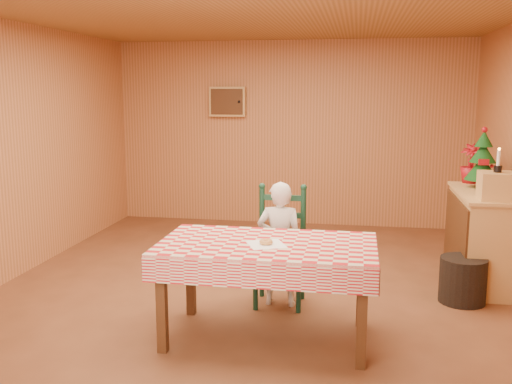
% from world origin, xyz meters
% --- Properties ---
extents(ground, '(6.00, 6.00, 0.00)m').
position_xyz_m(ground, '(0.00, 0.00, 0.00)').
color(ground, brown).
rests_on(ground, ground).
extents(cabin_walls, '(5.10, 6.05, 2.65)m').
position_xyz_m(cabin_walls, '(-0.00, 0.53, 1.83)').
color(cabin_walls, '#BA7443').
rests_on(cabin_walls, ground).
extents(dining_table, '(1.66, 0.96, 0.77)m').
position_xyz_m(dining_table, '(0.29, -0.95, 0.69)').
color(dining_table, '#4D2B14').
rests_on(dining_table, ground).
extents(ladder_chair, '(0.44, 0.40, 1.08)m').
position_xyz_m(ladder_chair, '(0.29, -0.16, 0.50)').
color(ladder_chair, '#10311E').
rests_on(ladder_chair, ground).
extents(seated_child, '(0.41, 0.27, 1.12)m').
position_xyz_m(seated_child, '(0.29, -0.22, 0.56)').
color(seated_child, silver).
rests_on(seated_child, ground).
extents(napkin, '(0.34, 0.34, 0.00)m').
position_xyz_m(napkin, '(0.29, -1.00, 0.77)').
color(napkin, white).
rests_on(napkin, dining_table).
extents(donut, '(0.13, 0.13, 0.03)m').
position_xyz_m(donut, '(0.29, -1.00, 0.79)').
color(donut, '#C98C48').
rests_on(donut, napkin).
extents(shelf_unit, '(0.54, 1.24, 0.93)m').
position_xyz_m(shelf_unit, '(2.19, 0.72, 0.47)').
color(shelf_unit, tan).
rests_on(shelf_unit, ground).
extents(crate, '(0.30, 0.30, 0.25)m').
position_xyz_m(crate, '(2.20, 0.32, 1.06)').
color(crate, tan).
rests_on(crate, shelf_unit).
extents(christmas_tree, '(0.34, 0.34, 0.62)m').
position_xyz_m(christmas_tree, '(2.20, 0.97, 1.21)').
color(christmas_tree, '#4D2B14').
rests_on(christmas_tree, shelf_unit).
extents(flower_arrangement, '(0.31, 0.31, 0.42)m').
position_xyz_m(flower_arrangement, '(2.15, 1.27, 1.14)').
color(flower_arrangement, maroon).
rests_on(flower_arrangement, shelf_unit).
extents(candle_set, '(0.07, 0.07, 0.22)m').
position_xyz_m(candle_set, '(2.20, 0.32, 1.24)').
color(candle_set, black).
rests_on(candle_set, crate).
extents(storage_bin, '(0.44, 0.44, 0.42)m').
position_xyz_m(storage_bin, '(1.93, 0.12, 0.21)').
color(storage_bin, black).
rests_on(storage_bin, ground).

